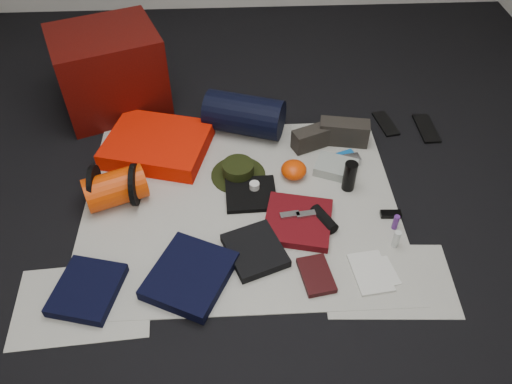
{
  "coord_description": "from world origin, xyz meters",
  "views": [
    {
      "loc": [
        -0.01,
        -1.76,
        1.88
      ],
      "look_at": [
        0.08,
        -0.01,
        0.1
      ],
      "focal_mm": 35.0,
      "sensor_mm": 36.0,
      "label": 1
    }
  ],
  "objects_px": {
    "paperback_book": "(316,275)",
    "red_cabinet": "(110,71)",
    "navy_duffel": "(244,115)",
    "sleeping_pad": "(158,144)",
    "compact_camera": "(350,160)",
    "water_bottle": "(350,176)",
    "stuff_sack": "(115,188)"
  },
  "relations": [
    {
      "from": "paperback_book",
      "to": "red_cabinet",
      "type": "bearing_deg",
      "value": 118.44
    },
    {
      "from": "navy_duffel",
      "to": "paperback_book",
      "type": "bearing_deg",
      "value": -56.34
    },
    {
      "from": "paperback_book",
      "to": "sleeping_pad",
      "type": "bearing_deg",
      "value": 121.08
    },
    {
      "from": "compact_camera",
      "to": "paperback_book",
      "type": "bearing_deg",
      "value": -122.13
    },
    {
      "from": "water_bottle",
      "to": "paperback_book",
      "type": "xyz_separation_m",
      "value": [
        -0.24,
        -0.56,
        -0.07
      ]
    },
    {
      "from": "paperback_book",
      "to": "stuff_sack",
      "type": "bearing_deg",
      "value": 141.43
    },
    {
      "from": "red_cabinet",
      "to": "paperback_book",
      "type": "bearing_deg",
      "value": -72.79
    },
    {
      "from": "red_cabinet",
      "to": "compact_camera",
      "type": "bearing_deg",
      "value": -45.61
    },
    {
      "from": "red_cabinet",
      "to": "water_bottle",
      "type": "bearing_deg",
      "value": -52.71
    },
    {
      "from": "red_cabinet",
      "to": "sleeping_pad",
      "type": "distance_m",
      "value": 0.59
    },
    {
      "from": "water_bottle",
      "to": "compact_camera",
      "type": "height_order",
      "value": "water_bottle"
    },
    {
      "from": "water_bottle",
      "to": "navy_duffel",
      "type": "bearing_deg",
      "value": 136.05
    },
    {
      "from": "navy_duffel",
      "to": "paperback_book",
      "type": "distance_m",
      "value": 1.11
    },
    {
      "from": "navy_duffel",
      "to": "water_bottle",
      "type": "xyz_separation_m",
      "value": [
        0.53,
        -0.51,
        -0.03
      ]
    },
    {
      "from": "water_bottle",
      "to": "compact_camera",
      "type": "distance_m",
      "value": 0.21
    },
    {
      "from": "red_cabinet",
      "to": "navy_duffel",
      "type": "relative_size",
      "value": 1.33
    },
    {
      "from": "water_bottle",
      "to": "stuff_sack",
      "type": "bearing_deg",
      "value": -178.51
    },
    {
      "from": "sleeping_pad",
      "to": "compact_camera",
      "type": "xyz_separation_m",
      "value": [
        1.07,
        -0.16,
        -0.03
      ]
    },
    {
      "from": "stuff_sack",
      "to": "water_bottle",
      "type": "height_order",
      "value": "stuff_sack"
    },
    {
      "from": "water_bottle",
      "to": "paperback_book",
      "type": "bearing_deg",
      "value": -113.59
    },
    {
      "from": "red_cabinet",
      "to": "sleeping_pad",
      "type": "relative_size",
      "value": 1.09
    },
    {
      "from": "stuff_sack",
      "to": "water_bottle",
      "type": "distance_m",
      "value": 1.2
    },
    {
      "from": "stuff_sack",
      "to": "paperback_book",
      "type": "xyz_separation_m",
      "value": [
        0.96,
        -0.53,
        -0.07
      ]
    },
    {
      "from": "navy_duffel",
      "to": "water_bottle",
      "type": "height_order",
      "value": "navy_duffel"
    },
    {
      "from": "red_cabinet",
      "to": "navy_duffel",
      "type": "distance_m",
      "value": 0.87
    },
    {
      "from": "navy_duffel",
      "to": "compact_camera",
      "type": "xyz_separation_m",
      "value": [
        0.58,
        -0.32,
        -0.1
      ]
    },
    {
      "from": "sleeping_pad",
      "to": "stuff_sack",
      "type": "distance_m",
      "value": 0.42
    },
    {
      "from": "red_cabinet",
      "to": "sleeping_pad",
      "type": "xyz_separation_m",
      "value": [
        0.3,
        -0.47,
        -0.19
      ]
    },
    {
      "from": "stuff_sack",
      "to": "paperback_book",
      "type": "distance_m",
      "value": 1.1
    },
    {
      "from": "sleeping_pad",
      "to": "compact_camera",
      "type": "height_order",
      "value": "sleeping_pad"
    },
    {
      "from": "water_bottle",
      "to": "compact_camera",
      "type": "relative_size",
      "value": 1.55
    },
    {
      "from": "red_cabinet",
      "to": "compact_camera",
      "type": "xyz_separation_m",
      "value": [
        1.38,
        -0.63,
        -0.22
      ]
    }
  ]
}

